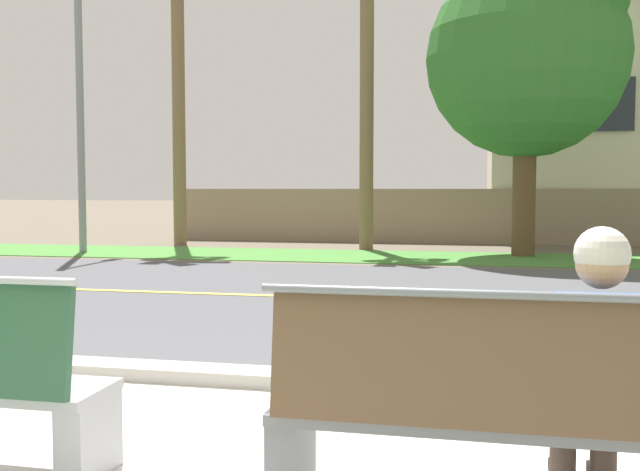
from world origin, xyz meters
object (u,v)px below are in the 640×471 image
Objects in this scene: streetlamp at (83,48)px; shade_tree_far_left at (534,42)px; bench_right at (516,417)px; seated_person_blue at (595,361)px.

shade_tree_far_left is at bearing 5.20° from streetlamp.
streetlamp is 1.17× the size of shade_tree_far_left.
bench_right is 0.31× the size of shade_tree_far_left.
bench_right is 13.01m from shade_tree_far_left.
bench_right is 0.43m from seated_person_blue.
seated_person_blue reaches higher than bench_right.
bench_right is at bearing -152.27° from seated_person_blue.
streetlamp is at bearing -174.80° from shade_tree_far_left.
bench_right is 0.26× the size of streetlamp.
bench_right is at bearing -94.46° from shade_tree_far_left.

